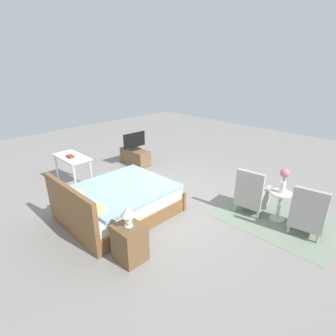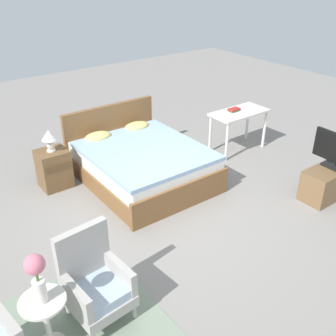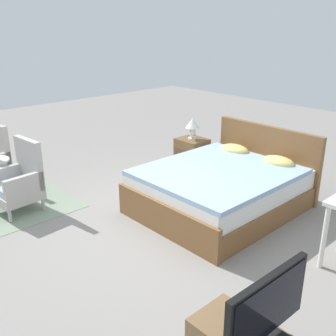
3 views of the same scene
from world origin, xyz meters
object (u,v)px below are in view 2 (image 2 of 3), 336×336
at_px(book_stack, 234,110).
at_px(bed, 141,162).
at_px(nightstand, 54,169).
at_px(side_table, 46,318).
at_px(tv_stand, 330,181).
at_px(vanity_desk, 239,117).
at_px(table_lamp, 49,138).
at_px(flower_vase, 36,274).
at_px(armchair_by_window_right, 95,283).

bearing_deg(book_stack, bed, 178.85).
bearing_deg(nightstand, side_table, -113.29).
bearing_deg(nightstand, bed, -27.65).
bearing_deg(tv_stand, nightstand, 140.04).
height_order(tv_stand, vanity_desk, vanity_desk).
distance_m(side_table, table_lamp, 2.94).
xyz_separation_m(flower_vase, table_lamp, (1.15, 2.67, -0.07)).
relative_size(bed, armchair_by_window_right, 2.24).
relative_size(bed, flower_vase, 4.31).
distance_m(bed, nightstand, 1.31).
xyz_separation_m(side_table, tv_stand, (4.28, 0.04, -0.14)).
bearing_deg(armchair_by_window_right, table_lamp, 76.29).
relative_size(bed, book_stack, 9.46).
relative_size(tv_stand, vanity_desk, 0.92).
height_order(table_lamp, vanity_desk, table_lamp).
distance_m(armchair_by_window_right, vanity_desk, 4.22).
xyz_separation_m(table_lamp, vanity_desk, (3.16, -0.71, -0.19)).
xyz_separation_m(armchair_by_window_right, flower_vase, (-0.52, -0.10, 0.49)).
bearing_deg(armchair_by_window_right, side_table, -168.67).
bearing_deg(side_table, vanity_desk, 24.46).
xyz_separation_m(bed, flower_vase, (-2.31, -2.06, 0.58)).
bearing_deg(nightstand, vanity_desk, -12.65).
bearing_deg(flower_vase, nightstand, 66.71).
bearing_deg(side_table, table_lamp, 66.71).
height_order(armchair_by_window_right, book_stack, armchair_by_window_right).
distance_m(flower_vase, vanity_desk, 4.73).
xyz_separation_m(side_table, book_stack, (4.23, 2.02, 0.39)).
xyz_separation_m(side_table, vanity_desk, (4.30, 1.96, 0.25)).
height_order(table_lamp, tv_stand, table_lamp).
relative_size(nightstand, book_stack, 2.73).
bearing_deg(armchair_by_window_right, nightstand, 76.29).
bearing_deg(bed, nightstand, 152.35).
distance_m(nightstand, book_stack, 3.18).
bearing_deg(book_stack, armchair_by_window_right, -152.64).
distance_m(table_lamp, vanity_desk, 3.24).
bearing_deg(vanity_desk, table_lamp, 167.33).
xyz_separation_m(tv_stand, vanity_desk, (0.03, 1.91, 0.39)).
distance_m(bed, vanity_desk, 2.03).
distance_m(armchair_by_window_right, side_table, 0.53).
bearing_deg(table_lamp, book_stack, -11.84).
xyz_separation_m(armchair_by_window_right, book_stack, (3.70, 1.92, 0.37)).
height_order(flower_vase, table_lamp, flower_vase).
xyz_separation_m(bed, armchair_by_window_right, (-1.78, -1.96, 0.08)).
relative_size(nightstand, vanity_desk, 0.57).
relative_size(side_table, vanity_desk, 0.56).
bearing_deg(nightstand, flower_vase, -113.29).
bearing_deg(tv_stand, vanity_desk, 89.20).
bearing_deg(table_lamp, bed, -27.67).
distance_m(bed, book_stack, 1.97).
bearing_deg(tv_stand, armchair_by_window_right, 179.08).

